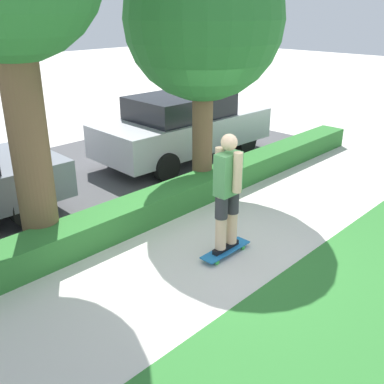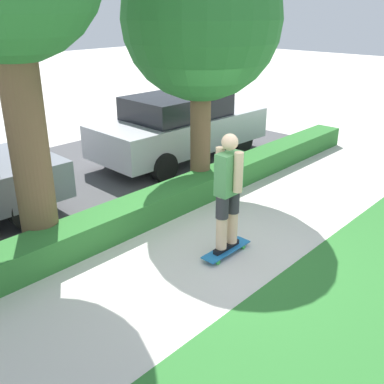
{
  "view_description": "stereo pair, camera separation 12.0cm",
  "coord_description": "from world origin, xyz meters",
  "px_view_note": "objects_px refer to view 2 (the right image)",
  "views": [
    {
      "loc": [
        -4.57,
        -3.8,
        3.43
      ],
      "look_at": [
        -0.01,
        0.6,
        0.8
      ],
      "focal_mm": 42.0,
      "sensor_mm": 36.0,
      "label": 1
    },
    {
      "loc": [
        -4.65,
        -3.71,
        3.43
      ],
      "look_at": [
        -0.01,
        0.6,
        0.8
      ],
      "focal_mm": 42.0,
      "sensor_mm": 36.0,
      "label": 2
    }
  ],
  "objects_px": {
    "tree_mid": "(201,21)",
    "skateboard": "(226,250)",
    "parked_car_middle": "(180,126)",
    "skater_person": "(228,190)"
  },
  "relations": [
    {
      "from": "tree_mid",
      "to": "skateboard",
      "type": "bearing_deg",
      "value": -129.25
    },
    {
      "from": "tree_mid",
      "to": "parked_car_middle",
      "type": "height_order",
      "value": "tree_mid"
    },
    {
      "from": "skater_person",
      "to": "tree_mid",
      "type": "bearing_deg",
      "value": 50.75
    },
    {
      "from": "skateboard",
      "to": "skater_person",
      "type": "height_order",
      "value": "skater_person"
    },
    {
      "from": "skater_person",
      "to": "tree_mid",
      "type": "distance_m",
      "value": 3.34
    },
    {
      "from": "skater_person",
      "to": "parked_car_middle",
      "type": "bearing_deg",
      "value": 52.77
    },
    {
      "from": "parked_car_middle",
      "to": "skater_person",
      "type": "bearing_deg",
      "value": -125.15
    },
    {
      "from": "skateboard",
      "to": "tree_mid",
      "type": "bearing_deg",
      "value": 50.75
    },
    {
      "from": "skater_person",
      "to": "parked_car_middle",
      "type": "relative_size",
      "value": 0.4
    },
    {
      "from": "skater_person",
      "to": "tree_mid",
      "type": "relative_size",
      "value": 0.38
    }
  ]
}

